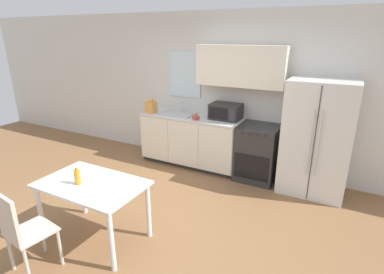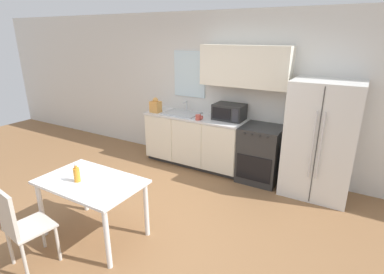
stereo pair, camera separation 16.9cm
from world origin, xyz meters
name	(u,v)px [view 1 (the left image)]	position (x,y,z in m)	size (l,w,h in m)	color
ground_plane	(150,220)	(0.00, 0.00, 0.00)	(12.00, 12.00, 0.00)	olive
wall_back	(221,88)	(0.06, 2.17, 1.42)	(12.00, 0.38, 2.70)	silver
kitchen_counter	(191,140)	(-0.37, 1.86, 0.47)	(1.86, 0.63, 0.93)	#333333
oven_range	(257,153)	(0.88, 1.85, 0.46)	(0.64, 0.65, 0.92)	#2D2D2D
refrigerator	(317,138)	(1.75, 1.83, 0.86)	(0.94, 0.72, 1.72)	silver
kitchen_sink	(178,113)	(-0.65, 1.87, 0.95)	(0.64, 0.45, 0.20)	#B7BABC
microwave	(226,111)	(0.25, 1.95, 1.07)	(0.51, 0.38, 0.27)	#282828
coffee_mug	(195,117)	(-0.18, 1.66, 0.98)	(0.13, 0.09, 0.09)	#BF4C3F
grocery_bag_0	(151,106)	(-1.13, 1.71, 1.06)	(0.19, 0.17, 0.28)	#DB994C
dining_table	(92,191)	(-0.35, -0.58, 0.63)	(1.20, 0.75, 0.73)	white
dining_chair_near	(20,228)	(-0.56, -1.33, 0.54)	(0.45, 0.45, 0.93)	beige
drink_bottle	(77,177)	(-0.46, -0.66, 0.82)	(0.07, 0.07, 0.22)	orange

